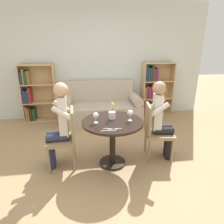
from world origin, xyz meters
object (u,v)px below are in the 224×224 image
at_px(bookshelf_left, 35,94).
at_px(person_left, 58,124).
at_px(wine_glass_left, 96,116).
at_px(wine_glass_right, 130,113).
at_px(couch, 102,108).
at_px(chair_right, 155,129).
at_px(flower_vase, 112,114).
at_px(person_right, 162,120).
at_px(chair_left, 66,136).
at_px(bookshelf_right, 153,90).

xyz_separation_m(bookshelf_left, person_left, (0.75, -2.02, 0.05)).
xyz_separation_m(wine_glass_left, wine_glass_right, (0.50, 0.02, 0.01)).
relative_size(couch, person_left, 1.41).
bearing_deg(chair_right, flower_vase, 97.77).
bearing_deg(person_right, chair_left, 97.88).
bearing_deg(bookshelf_right, couch, -168.87).
xyz_separation_m(couch, wine_glass_right, (0.26, -1.83, 0.52)).
xyz_separation_m(bookshelf_right, wine_glass_left, (-1.58, -2.11, 0.17)).
bearing_deg(chair_left, bookshelf_right, 132.05).
bearing_deg(flower_vase, chair_left, -178.14).
xyz_separation_m(chair_left, chair_right, (1.38, 0.02, 0.00)).
xyz_separation_m(bookshelf_left, wine_glass_right, (1.79, -2.10, 0.19)).
relative_size(person_right, wine_glass_right, 7.76).
bearing_deg(person_left, chair_left, 91.83).
height_order(person_left, wine_glass_left, person_left).
bearing_deg(wine_glass_left, chair_left, 167.00).
distance_m(wine_glass_left, flower_vase, 0.28).
relative_size(chair_left, person_right, 0.71).
xyz_separation_m(chair_left, flower_vase, (0.70, 0.02, 0.30)).
height_order(chair_left, person_left, person_left).
bearing_deg(person_right, wine_glass_right, 107.34).
bearing_deg(bookshelf_right, person_right, -105.55).
bearing_deg(wine_glass_left, flower_vase, 26.84).
distance_m(bookshelf_left, bookshelf_right, 2.87).
height_order(person_left, wine_glass_right, person_left).
distance_m(couch, person_right, 1.94).
relative_size(couch, bookshelf_left, 1.36).
height_order(couch, person_left, person_left).
bearing_deg(wine_glass_left, bookshelf_right, 53.19).
height_order(chair_left, wine_glass_left, chair_left).
bearing_deg(bookshelf_left, wine_glass_right, -49.55).
bearing_deg(wine_glass_right, chair_left, 174.84).
xyz_separation_m(couch, person_right, (0.78, -1.74, 0.36)).
xyz_separation_m(wine_glass_left, flower_vase, (0.25, 0.13, -0.03)).
relative_size(bookshelf_right, wine_glass_left, 8.65).
bearing_deg(flower_vase, wine_glass_left, -153.16).
height_order(wine_glass_left, flower_vase, flower_vase).
xyz_separation_m(bookshelf_right, chair_left, (-2.03, -2.01, -0.16)).
bearing_deg(person_left, bookshelf_right, 130.95).
height_order(bookshelf_left, chair_left, bookshelf_left).
height_order(bookshelf_right, chair_left, bookshelf_right).
height_order(person_right, wine_glass_left, person_right).
bearing_deg(flower_vase, bookshelf_right, 56.17).
height_order(couch, chair_left, couch).
bearing_deg(wine_glass_right, bookshelf_right, 62.70).
xyz_separation_m(couch, wine_glass_left, (-0.24, -1.85, 0.51)).
relative_size(bookshelf_left, flower_vase, 5.08).
distance_m(chair_right, flower_vase, 0.75).
relative_size(person_left, person_right, 1.02).
relative_size(chair_right, person_left, 0.70).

